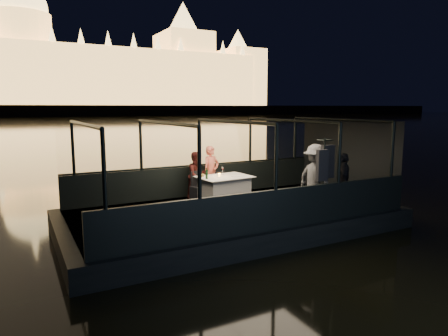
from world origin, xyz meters
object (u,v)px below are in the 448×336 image
chair_port_right (223,184)px  coat_stand (323,180)px  passenger_dark (343,178)px  passenger_stripe (316,179)px  person_woman_coral (211,172)px  person_man_maroon (197,174)px  chair_port_left (199,185)px  dining_table_central (224,190)px  wine_bottle (207,173)px

chair_port_right → coat_stand: coat_stand is taller
passenger_dark → passenger_stripe: bearing=-64.1°
person_woman_coral → passenger_stripe: passenger_stripe is taller
chair_port_right → passenger_stripe: bearing=-70.8°
person_man_maroon → coat_stand: bearing=-75.5°
chair_port_left → chair_port_right: bearing=-27.5°
chair_port_right → coat_stand: bearing=-77.3°
dining_table_central → passenger_dark: passenger_dark is taller
coat_stand → wine_bottle: bearing=133.6°
chair_port_left → dining_table_central: bearing=-65.2°
dining_table_central → coat_stand: (1.50, -2.32, 0.51)m
person_man_maroon → dining_table_central: bearing=-79.9°
dining_table_central → passenger_stripe: size_ratio=0.83×
dining_table_central → passenger_stripe: 2.55m
coat_stand → person_man_maroon: 3.74m
chair_port_left → coat_stand: bearing=-70.3°
chair_port_right → person_woman_coral: size_ratio=0.52×
chair_port_left → person_man_maroon: (0.06, 0.27, 0.30)m
person_man_maroon → person_woman_coral: bearing=-8.6°
person_man_maroon → wine_bottle: bearing=-115.7°
person_woman_coral → passenger_stripe: 3.25m
coat_stand → passenger_stripe: 0.46m
person_man_maroon → passenger_stripe: passenger_stripe is taller
chair_port_right → wine_bottle: bearing=-156.5°
passenger_dark → wine_bottle: size_ratio=4.97×
person_woman_coral → wine_bottle: size_ratio=5.04×
chair_port_left → chair_port_right: size_ratio=1.06×
person_man_maroon → wine_bottle: person_man_maroon is taller
passenger_dark → person_man_maroon: bearing=-96.6°
dining_table_central → coat_stand: 2.81m
passenger_stripe → passenger_dark: bearing=-105.8°
dining_table_central → passenger_dark: bearing=-40.9°
passenger_stripe → wine_bottle: 2.85m
chair_port_left → person_woman_coral: 0.72m
passenger_stripe → passenger_dark: passenger_stripe is taller
dining_table_central → person_woman_coral: person_woman_coral is taller
passenger_dark → wine_bottle: 3.57m
passenger_stripe → passenger_dark: size_ratio=1.16×
chair_port_right → person_man_maroon: size_ratio=0.57×
chair_port_left → passenger_stripe: 3.31m
person_woman_coral → person_man_maroon: bearing=174.1°
chair_port_right → dining_table_central: bearing=-125.7°
dining_table_central → chair_port_left: bearing=129.4°
person_man_maroon → passenger_stripe: (2.08, -2.76, 0.10)m
passenger_dark → wine_bottle: (-2.99, 1.95, 0.06)m
chair_port_right → passenger_dark: passenger_dark is taller
chair_port_left → wine_bottle: (-0.10, -0.73, 0.47)m
coat_stand → passenger_stripe: bearing=71.7°
dining_table_central → passenger_stripe: bearing=-49.0°
dining_table_central → passenger_stripe: (1.64, -1.89, 0.47)m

